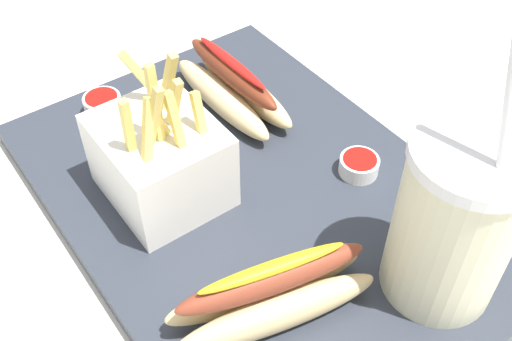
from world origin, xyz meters
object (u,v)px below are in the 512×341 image
at_px(soda_cup, 455,222).
at_px(ketchup_cup_3, 146,127).
at_px(ketchup_cup_1, 103,105).
at_px(hot_dog_2, 232,88).
at_px(fries_basket, 160,159).
at_px(ketchup_cup_2, 359,165).
at_px(hot_dog_1, 272,294).

relative_size(soda_cup, ketchup_cup_3, 6.87).
bearing_deg(ketchup_cup_1, hot_dog_2, 60.43).
relative_size(fries_basket, ketchup_cup_3, 4.16).
distance_m(soda_cup, fries_basket, 0.25).
bearing_deg(soda_cup, ketchup_cup_3, -160.77).
bearing_deg(fries_basket, ketchup_cup_2, 61.73).
xyz_separation_m(hot_dog_1, ketchup_cup_1, (-0.29, 0.00, -0.01)).
bearing_deg(hot_dog_1, hot_dog_2, 152.02).
distance_m(fries_basket, hot_dog_2, 0.14).
height_order(hot_dog_1, hot_dog_2, hot_dog_1).
bearing_deg(hot_dog_2, ketchup_cup_2, 14.12).
bearing_deg(hot_dog_1, soda_cup, 65.93).
relative_size(hot_dog_1, hot_dog_2, 1.06).
distance_m(soda_cup, ketchup_cup_2, 0.15).
bearing_deg(fries_basket, ketchup_cup_1, 177.94).
distance_m(ketchup_cup_1, ketchup_cup_2, 0.27).
bearing_deg(ketchup_cup_2, fries_basket, -118.27).
distance_m(fries_basket, hot_dog_1, 0.16).
bearing_deg(hot_dog_2, hot_dog_1, -27.98).
height_order(ketchup_cup_2, ketchup_cup_3, ketchup_cup_3).
bearing_deg(soda_cup, ketchup_cup_1, -160.80).
distance_m(soda_cup, hot_dog_1, 0.15).
xyz_separation_m(hot_dog_2, ketchup_cup_3, (-0.01, -0.10, -0.01)).
relative_size(hot_dog_1, ketchup_cup_2, 4.52).
xyz_separation_m(ketchup_cup_1, ketchup_cup_2, (0.22, 0.16, -0.00)).
distance_m(fries_basket, ketchup_cup_2, 0.19).
height_order(soda_cup, ketchup_cup_2, soda_cup).
distance_m(soda_cup, hot_dog_2, 0.29).
height_order(soda_cup, fries_basket, soda_cup).
relative_size(soda_cup, hot_dog_1, 1.45).
bearing_deg(hot_dog_2, ketchup_cup_3, -96.19).
bearing_deg(ketchup_cup_1, fries_basket, -2.06).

